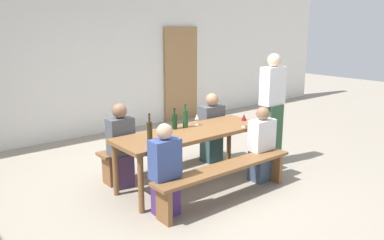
# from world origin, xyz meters

# --- Properties ---
(ground_plane) EXTENTS (24.00, 24.00, 0.00)m
(ground_plane) POSITION_xyz_m (0.00, 0.00, 0.00)
(ground_plane) COLOR gray
(back_wall) EXTENTS (14.00, 0.20, 3.20)m
(back_wall) POSITION_xyz_m (0.00, 3.25, 1.60)
(back_wall) COLOR silver
(back_wall) RESTS_ON ground
(wooden_door) EXTENTS (0.90, 0.06, 2.10)m
(wooden_door) POSITION_xyz_m (2.17, 3.11, 1.05)
(wooden_door) COLOR #9E7247
(wooden_door) RESTS_ON ground
(tasting_table) EXTENTS (2.16, 0.74, 0.75)m
(tasting_table) POSITION_xyz_m (0.00, 0.00, 0.67)
(tasting_table) COLOR brown
(tasting_table) RESTS_ON ground
(bench_near) EXTENTS (2.06, 0.30, 0.45)m
(bench_near) POSITION_xyz_m (0.00, -0.67, 0.36)
(bench_near) COLOR brown
(bench_near) RESTS_ON ground
(bench_far) EXTENTS (2.06, 0.30, 0.45)m
(bench_far) POSITION_xyz_m (0.00, 0.67, 0.36)
(bench_far) COLOR brown
(bench_far) RESTS_ON ground
(wine_bottle_0) EXTENTS (0.07, 0.07, 0.33)m
(wine_bottle_0) POSITION_xyz_m (0.04, 0.20, 0.88)
(wine_bottle_0) COLOR #194723
(wine_bottle_0) RESTS_ON tasting_table
(wine_bottle_1) EXTENTS (0.07, 0.07, 0.33)m
(wine_bottle_1) POSITION_xyz_m (-0.66, 0.01, 0.87)
(wine_bottle_1) COLOR #332814
(wine_bottle_1) RESTS_ON tasting_table
(wine_bottle_2) EXTENTS (0.08, 0.08, 0.29)m
(wine_bottle_2) POSITION_xyz_m (-0.12, 0.23, 0.86)
(wine_bottle_2) COLOR #143319
(wine_bottle_2) RESTS_ON tasting_table
(wine_glass_0) EXTENTS (0.06, 0.06, 0.17)m
(wine_glass_0) POSITION_xyz_m (0.25, 0.19, 0.87)
(wine_glass_0) COLOR silver
(wine_glass_0) RESTS_ON tasting_table
(wine_glass_1) EXTENTS (0.07, 0.07, 0.19)m
(wine_glass_1) POSITION_xyz_m (0.69, -0.29, 0.88)
(wine_glass_1) COLOR silver
(wine_glass_1) RESTS_ON tasting_table
(seated_guest_near_0) EXTENTS (0.34, 0.24, 1.08)m
(seated_guest_near_0) POSITION_xyz_m (-0.80, -0.52, 0.51)
(seated_guest_near_0) COLOR #492B72
(seated_guest_near_0) RESTS_ON ground
(seated_guest_near_1) EXTENTS (0.37, 0.24, 1.06)m
(seated_guest_near_1) POSITION_xyz_m (0.82, -0.52, 0.50)
(seated_guest_near_1) COLOR #3A4B64
(seated_guest_near_1) RESTS_ON ground
(seated_guest_far_0) EXTENTS (0.34, 0.24, 1.14)m
(seated_guest_far_0) POSITION_xyz_m (-0.79, 0.52, 0.55)
(seated_guest_far_0) COLOR #4F365E
(seated_guest_far_0) RESTS_ON ground
(seated_guest_far_1) EXTENTS (0.39, 0.24, 1.10)m
(seated_guest_far_1) POSITION_xyz_m (0.82, 0.52, 0.52)
(seated_guest_far_1) COLOR #315253
(seated_guest_far_1) RESTS_ON ground
(standing_host) EXTENTS (0.39, 0.24, 1.73)m
(standing_host) POSITION_xyz_m (1.45, -0.15, 0.84)
(standing_host) COLOR #2F5437
(standing_host) RESTS_ON ground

